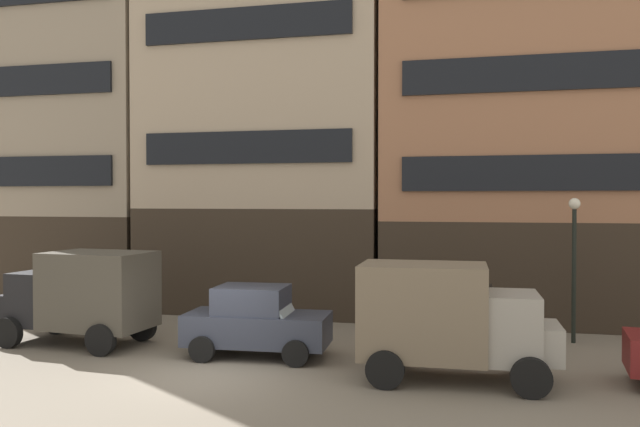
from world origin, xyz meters
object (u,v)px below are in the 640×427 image
Objects in this scene: delivery_truck_far at (81,294)px; streetlamp_curbside at (574,249)px; sedan_dark at (256,321)px; fire_hydrant_curbside at (433,323)px; pedestrian_officer at (488,314)px; delivery_truck_near at (449,318)px.

delivery_truck_far is 13.95m from streetlamp_curbside.
sedan_dark is 0.92× the size of streetlamp_curbside.
streetlamp_curbside is 4.96× the size of fire_hydrant_curbside.
fire_hydrant_curbside is at bearing -176.70° from streetlamp_curbside.
fire_hydrant_curbside is at bearing 37.66° from sedan_dark.
delivery_truck_far is 11.28m from pedestrian_officer.
delivery_truck_near is 5.10m from sedan_dark.
fire_hydrant_curbside is (-1.55, 1.19, -0.55)m from pedestrian_officer.
delivery_truck_near is 5.87m from streetlamp_curbside.
pedestrian_officer is at bearing 20.05° from sedan_dark.
sedan_dark is 9.17m from streetlamp_curbside.
sedan_dark reaches higher than pedestrian_officer.
streetlamp_curbside is (13.47, 3.40, 1.25)m from delivery_truck_far.
delivery_truck_near is 1.16× the size of sedan_dark.
delivery_truck_far is 1.18× the size of sedan_dark.
delivery_truck_near is 3.43m from pedestrian_officer.
fire_hydrant_curbside is at bearing 97.91° from delivery_truck_near.
delivery_truck_near is 0.98× the size of delivery_truck_far.
delivery_truck_near reaches higher than fire_hydrant_curbside.
streetlamp_curbside reaches higher than delivery_truck_far.
delivery_truck_far reaches higher than fire_hydrant_curbside.
delivery_truck_near is at bearing -12.74° from sedan_dark.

